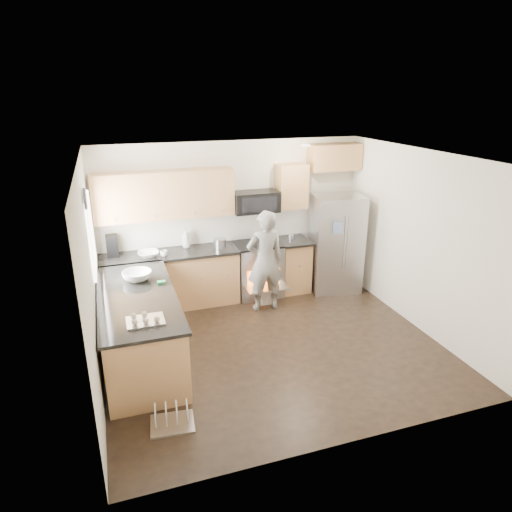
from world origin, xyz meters
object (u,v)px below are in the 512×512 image
object	(u,v)px
stove_range	(258,257)
refrigerator	(336,244)
person	(265,261)
dish_rack	(172,419)

from	to	relation	value
stove_range	refrigerator	world-z (taller)	stove_range
person	dish_rack	world-z (taller)	person
stove_range	dish_rack	bearing A→B (deg)	-123.81
person	stove_range	bearing A→B (deg)	-96.26
refrigerator	dish_rack	bearing A→B (deg)	-131.07
stove_range	person	size ratio (longest dim) A/B	1.09
refrigerator	dish_rack	distance (m)	4.30
stove_range	refrigerator	size ratio (longest dim) A/B	1.06
stove_range	person	distance (m)	0.59
person	dish_rack	size ratio (longest dim) A/B	3.33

